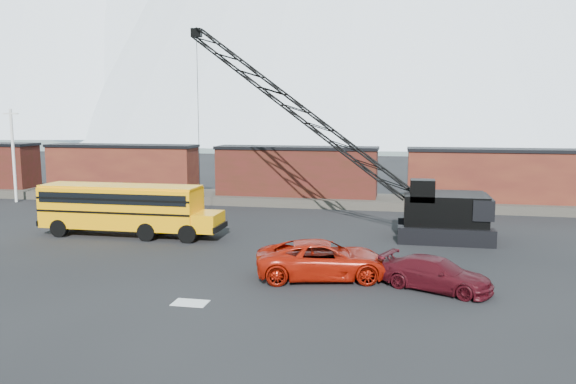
# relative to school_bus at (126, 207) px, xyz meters

# --- Properties ---
(ground) EXTENTS (160.00, 160.00, 0.00)m
(ground) POSITION_rel_school_bus_xyz_m (8.02, -7.21, -1.79)
(ground) COLOR black
(ground) RESTS_ON ground
(gravel_berm) EXTENTS (120.00, 5.00, 0.70)m
(gravel_berm) POSITION_rel_school_bus_xyz_m (8.02, 14.79, -1.44)
(gravel_berm) COLOR #4B453D
(gravel_berm) RESTS_ON ground
(boxcar_west_near) EXTENTS (13.70, 3.10, 4.17)m
(boxcar_west_near) POSITION_rel_school_bus_xyz_m (-7.98, 14.79, 0.97)
(boxcar_west_near) COLOR #471814
(boxcar_west_near) RESTS_ON gravel_berm
(boxcar_mid) EXTENTS (13.70, 3.10, 4.17)m
(boxcar_mid) POSITION_rel_school_bus_xyz_m (8.02, 14.79, 0.97)
(boxcar_mid) COLOR #491614
(boxcar_mid) RESTS_ON gravel_berm
(boxcar_east_near) EXTENTS (13.70, 3.10, 4.17)m
(boxcar_east_near) POSITION_rel_school_bus_xyz_m (24.02, 14.79, 0.97)
(boxcar_east_near) COLOR #471814
(boxcar_east_near) RESTS_ON gravel_berm
(utility_pole) EXTENTS (1.40, 0.24, 8.00)m
(utility_pole) POSITION_rel_school_bus_xyz_m (-15.98, 10.79, 2.36)
(utility_pole) COLOR silver
(utility_pole) RESTS_ON ground
(snow_patch) EXTENTS (1.40, 0.90, 0.02)m
(snow_patch) POSITION_rel_school_bus_xyz_m (8.52, -11.21, -1.78)
(snow_patch) COLOR silver
(snow_patch) RESTS_ON ground
(school_bus) EXTENTS (11.65, 2.65, 3.19)m
(school_bus) POSITION_rel_school_bus_xyz_m (0.00, 0.00, 0.00)
(school_bus) COLOR #F39B05
(school_bus) RESTS_ON ground
(red_pickup) EXTENTS (6.75, 4.18, 1.74)m
(red_pickup) POSITION_rel_school_bus_xyz_m (13.31, -6.64, -0.92)
(red_pickup) COLOR #A51607
(red_pickup) RESTS_ON ground
(maroon_suv) EXTENTS (5.18, 3.69, 1.39)m
(maroon_suv) POSITION_rel_school_bus_xyz_m (18.29, -7.43, -1.10)
(maroon_suv) COLOR #400B12
(maroon_suv) RESTS_ON ground
(crawler_crane) EXTENTS (20.21, 6.24, 13.70)m
(crawler_crane) POSITION_rel_school_bus_xyz_m (10.35, 4.82, 5.74)
(crawler_crane) COLOR black
(crawler_crane) RESTS_ON ground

